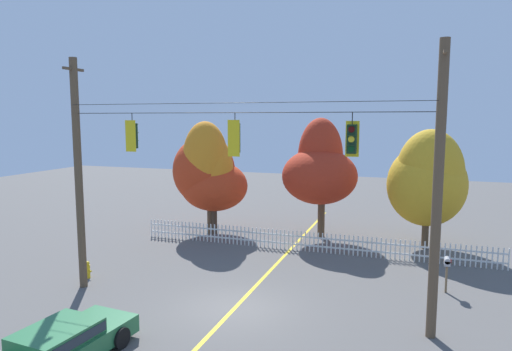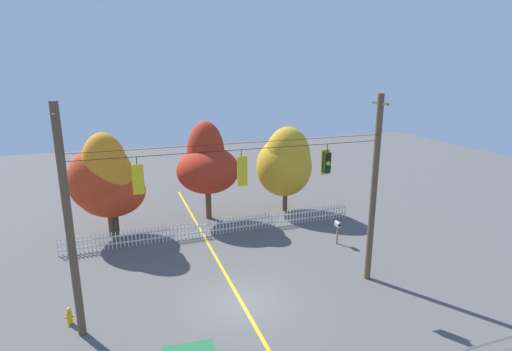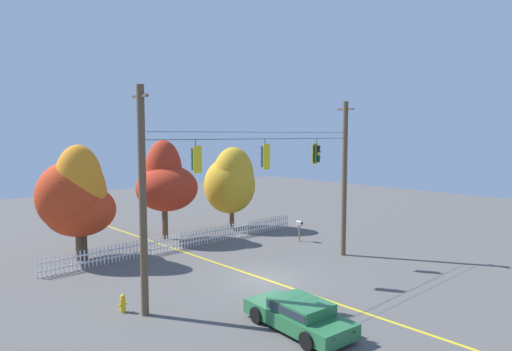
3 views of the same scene
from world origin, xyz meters
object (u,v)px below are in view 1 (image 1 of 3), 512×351
(traffic_signal_eastbound_side, at_px, (235,138))
(autumn_maple_far_west, at_px, (428,181))
(autumn_maple_near_fence, at_px, (209,178))
(fire_hydrant, at_px, (87,270))
(traffic_signal_northbound_secondary, at_px, (132,136))
(autumn_oak_far_east, at_px, (320,170))
(traffic_signal_westbound_side, at_px, (352,139))
(roadside_mailbox, at_px, (447,264))
(parked_car, at_px, (61,345))
(autumn_maple_mid, at_px, (208,166))

(traffic_signal_eastbound_side, bearing_deg, autumn_maple_far_west, 57.89)
(autumn_maple_near_fence, distance_m, fire_hydrant, 9.57)
(traffic_signal_northbound_secondary, bearing_deg, autumn_oak_far_east, 64.71)
(fire_hydrant, bearing_deg, traffic_signal_westbound_side, -4.47)
(traffic_signal_eastbound_side, xyz_separation_m, fire_hydrant, (-7.23, 0.90, -5.81))
(traffic_signal_westbound_side, height_order, roadside_mailbox, traffic_signal_westbound_side)
(traffic_signal_northbound_secondary, bearing_deg, autumn_maple_far_west, 44.48)
(traffic_signal_northbound_secondary, relative_size, traffic_signal_eastbound_side, 0.95)
(traffic_signal_eastbound_side, xyz_separation_m, traffic_signal_westbound_side, (3.99, 0.02, 0.03))
(parked_car, bearing_deg, autumn_oak_far_east, 75.41)
(traffic_signal_eastbound_side, distance_m, autumn_maple_mid, 11.07)
(fire_hydrant, bearing_deg, traffic_signal_eastbound_side, -7.07)
(traffic_signal_westbound_side, xyz_separation_m, autumn_maple_mid, (-9.45, 9.39, -2.09))
(parked_car, bearing_deg, fire_hydrant, 123.65)
(autumn_maple_near_fence, relative_size, roadside_mailbox, 4.04)
(traffic_signal_northbound_secondary, relative_size, autumn_oak_far_east, 0.21)
(autumn_maple_far_west, bearing_deg, autumn_maple_mid, -174.45)
(autumn_maple_near_fence, xyz_separation_m, autumn_maple_mid, (0.16, -0.45, 0.77))
(autumn_maple_far_west, height_order, parked_car, autumn_maple_far_west)
(traffic_signal_westbound_side, height_order, parked_car, traffic_signal_westbound_side)
(autumn_oak_far_east, height_order, fire_hydrant, autumn_oak_far_east)
(parked_car, height_order, roadside_mailbox, roadside_mailbox)
(traffic_signal_northbound_secondary, relative_size, autumn_maple_mid, 0.21)
(traffic_signal_eastbound_side, distance_m, autumn_maple_near_fence, 11.69)
(traffic_signal_westbound_side, bearing_deg, traffic_signal_eastbound_side, -179.72)
(traffic_signal_westbound_side, relative_size, roadside_mailbox, 1.00)
(traffic_signal_eastbound_side, bearing_deg, traffic_signal_westbound_side, 0.28)
(autumn_oak_far_east, relative_size, autumn_maple_far_west, 1.09)
(traffic_signal_westbound_side, height_order, autumn_maple_far_west, traffic_signal_westbound_side)
(traffic_signal_eastbound_side, relative_size, autumn_maple_mid, 0.22)
(traffic_signal_westbound_side, xyz_separation_m, autumn_maple_near_fence, (-9.61, 9.83, -2.86))
(autumn_maple_near_fence, height_order, autumn_oak_far_east, autumn_oak_far_east)
(traffic_signal_northbound_secondary, bearing_deg, autumn_maple_mid, 98.01)
(autumn_maple_near_fence, xyz_separation_m, fire_hydrant, (-1.62, -8.96, -2.98))
(autumn_maple_mid, height_order, fire_hydrant, autumn_maple_mid)
(traffic_signal_northbound_secondary, bearing_deg, roadside_mailbox, 19.96)
(autumn_maple_far_west, relative_size, fire_hydrant, 8.50)
(autumn_maple_near_fence, height_order, fire_hydrant, autumn_maple_near_fence)
(autumn_maple_near_fence, bearing_deg, traffic_signal_westbound_side, -45.67)
(autumn_oak_far_east, height_order, autumn_maple_far_west, autumn_oak_far_east)
(autumn_maple_mid, bearing_deg, parked_car, -81.22)
(parked_car, relative_size, roadside_mailbox, 3.22)
(autumn_maple_mid, height_order, autumn_maple_far_west, autumn_maple_mid)
(autumn_maple_far_west, bearing_deg, roadside_mailbox, -84.17)
(traffic_signal_northbound_secondary, height_order, roadside_mailbox, traffic_signal_northbound_secondary)
(traffic_signal_westbound_side, relative_size, autumn_maple_mid, 0.21)
(autumn_maple_far_west, xyz_separation_m, roadside_mailbox, (0.66, -6.43, -2.45))
(autumn_maple_near_fence, relative_size, parked_car, 1.25)
(fire_hydrant, bearing_deg, parked_car, -56.35)
(autumn_maple_near_fence, bearing_deg, roadside_mailbox, -23.83)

